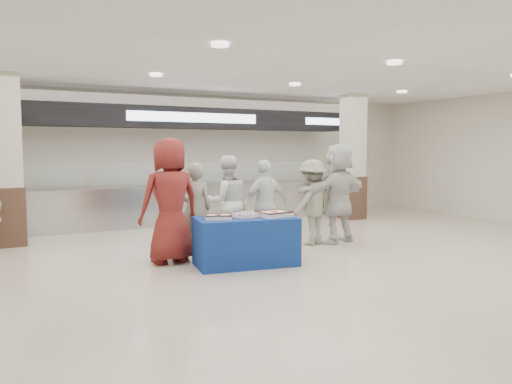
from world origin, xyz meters
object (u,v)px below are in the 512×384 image
cupcake_tray (248,215)px  civilian_white (338,193)px  display_table (246,241)px  soldier_b (312,202)px  soldier_a (195,209)px  chef_tall (227,202)px  sheet_cake_left (218,216)px  chef_short (265,205)px  civilian_maroon (170,200)px  sheet_cake_right (274,213)px

cupcake_tray → civilian_white: civilian_white is taller
display_table → soldier_b: size_ratio=0.96×
soldier_a → chef_tall: 0.71m
sheet_cake_left → soldier_a: soldier_a is taller
chef_tall → civilian_white: civilian_white is taller
chef_short → civilian_white: 1.57m
cupcake_tray → soldier_b: 2.05m
civilian_white → chef_tall: bearing=-24.5°
display_table → soldier_a: bearing=118.7°
cupcake_tray → civilian_maroon: bearing=145.2°
chef_tall → sheet_cake_left: bearing=67.3°
cupcake_tray → civilian_maroon: civilian_maroon is taller
cupcake_tray → soldier_a: soldier_a is taller
display_table → chef_tall: chef_tall is taller
civilian_maroon → soldier_a: bearing=-148.7°
chef_short → soldier_b: (1.00, -0.01, -0.01)m
display_table → sheet_cake_left: (-0.45, 0.04, 0.42)m
display_table → soldier_a: soldier_a is taller
sheet_cake_left → civilian_maroon: size_ratio=0.24×
sheet_cake_right → chef_tall: 1.46m
sheet_cake_left → chef_short: bearing=35.0°
sheet_cake_right → civilian_maroon: size_ratio=0.27×
soldier_b → soldier_a: bearing=-22.4°
display_table → chef_short: size_ratio=0.96×
cupcake_tray → chef_short: (0.82, 0.95, 0.02)m
sheet_cake_left → soldier_a: 1.10m
soldier_a → display_table: bearing=121.3°
display_table → sheet_cake_left: sheet_cake_left is taller
soldier_b → civilian_white: size_ratio=0.84×
chef_tall → soldier_b: 1.64m
civilian_maroon → chef_short: size_ratio=1.23×
sheet_cake_left → civilian_maroon: bearing=128.9°
civilian_maroon → chef_tall: bearing=-159.5°
display_table → chef_tall: size_ratio=0.92×
sheet_cake_right → soldier_b: size_ratio=0.34×
sheet_cake_right → cupcake_tray: (-0.40, 0.12, -0.01)m
sheet_cake_right → soldier_b: soldier_b is taller
soldier_a → civilian_maroon: bearing=48.3°
civilian_maroon → civilian_white: (3.41, 0.18, -0.03)m
civilian_maroon → display_table: bearing=138.4°
civilian_maroon → civilian_white: 3.41m
civilian_maroon → soldier_a: civilian_maroon is taller
civilian_maroon → civilian_white: civilian_maroon is taller
sheet_cake_right → civilian_maroon: 1.66m
display_table → civilian_maroon: 1.37m
cupcake_tray → chef_short: chef_short is taller
sheet_cake_left → chef_tall: bearing=61.3°
sheet_cake_right → display_table: bearing=165.3°
cupcake_tray → soldier_b: soldier_b is taller
chef_short → soldier_b: 1.00m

